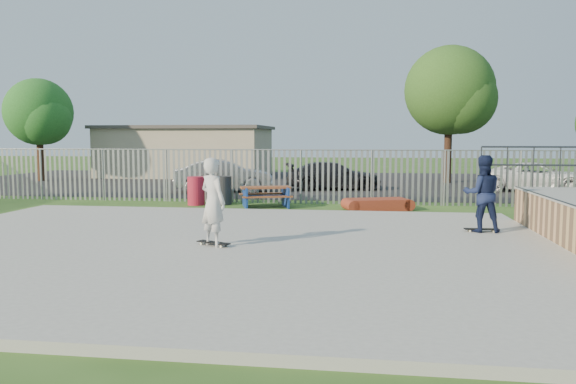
# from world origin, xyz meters

# --- Properties ---
(ground) EXTENTS (120.00, 120.00, 0.00)m
(ground) POSITION_xyz_m (0.00, 0.00, 0.00)
(ground) COLOR #2C4F1B
(ground) RESTS_ON ground
(concrete_slab) EXTENTS (15.00, 12.00, 0.15)m
(concrete_slab) POSITION_xyz_m (0.00, 0.00, 0.07)
(concrete_slab) COLOR #999994
(concrete_slab) RESTS_ON ground
(fence) EXTENTS (26.04, 16.02, 2.00)m
(fence) POSITION_xyz_m (1.00, 4.59, 1.00)
(fence) COLOR gray
(fence) RESTS_ON ground
(picnic_table) EXTENTS (2.08, 1.89, 0.73)m
(picnic_table) POSITION_xyz_m (-0.11, 7.72, 0.37)
(picnic_table) COLOR brown
(picnic_table) RESTS_ON ground
(funbox) EXTENTS (2.14, 1.53, 0.39)m
(funbox) POSITION_xyz_m (3.80, 7.42, 0.19)
(funbox) COLOR maroon
(funbox) RESTS_ON ground
(trash_bin_red) EXTENTS (0.62, 0.62, 1.03)m
(trash_bin_red) POSITION_xyz_m (-2.72, 7.98, 0.52)
(trash_bin_red) COLOR #A5192F
(trash_bin_red) RESTS_ON ground
(trash_bin_grey) EXTENTS (0.63, 0.63, 1.04)m
(trash_bin_grey) POSITION_xyz_m (-1.78, 8.25, 0.52)
(trash_bin_grey) COLOR #242426
(trash_bin_grey) RESTS_ON ground
(parking_lot) EXTENTS (40.00, 18.00, 0.02)m
(parking_lot) POSITION_xyz_m (0.00, 19.00, 0.01)
(parking_lot) COLOR black
(parking_lot) RESTS_ON ground
(car_silver) EXTENTS (4.63, 2.49, 1.45)m
(car_silver) POSITION_xyz_m (-2.92, 12.83, 0.74)
(car_silver) COLOR #A1A1A5
(car_silver) RESTS_ON parking_lot
(car_dark) EXTENTS (4.73, 2.67, 1.29)m
(car_dark) POSITION_xyz_m (1.87, 14.70, 0.67)
(car_dark) COLOR black
(car_dark) RESTS_ON parking_lot
(car_white) EXTENTS (5.18, 3.64, 1.31)m
(car_white) POSITION_xyz_m (11.08, 14.91, 0.68)
(car_white) COLOR white
(car_white) RESTS_ON parking_lot
(building) EXTENTS (10.40, 6.40, 3.20)m
(building) POSITION_xyz_m (-8.00, 23.00, 1.61)
(building) COLOR #BAAD8F
(building) RESTS_ON ground
(tree_left) EXTENTS (3.74, 3.74, 5.77)m
(tree_left) POSITION_xyz_m (-14.91, 17.86, 3.88)
(tree_left) COLOR #44291B
(tree_left) RESTS_ON ground
(tree_mid) EXTENTS (4.79, 4.79, 7.39)m
(tree_mid) POSITION_xyz_m (7.77, 19.82, 4.97)
(tree_mid) COLOR #3A2317
(tree_mid) RESTS_ON ground
(skateboard_a) EXTENTS (0.81, 0.23, 0.08)m
(skateboard_a) POSITION_xyz_m (6.22, 2.41, 0.19)
(skateboard_a) COLOR black
(skateboard_a) RESTS_ON concrete_slab
(skateboard_b) EXTENTS (0.81, 0.53, 0.08)m
(skateboard_b) POSITION_xyz_m (0.22, -0.24, 0.19)
(skateboard_b) COLOR black
(skateboard_b) RESTS_ON concrete_slab
(skater_navy) EXTENTS (0.93, 0.74, 1.87)m
(skater_navy) POSITION_xyz_m (6.22, 2.41, 1.08)
(skater_navy) COLOR #141D40
(skater_navy) RESTS_ON concrete_slab
(skater_white) EXTENTS (0.81, 0.76, 1.87)m
(skater_white) POSITION_xyz_m (0.22, -0.24, 1.08)
(skater_white) COLOR silver
(skater_white) RESTS_ON concrete_slab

